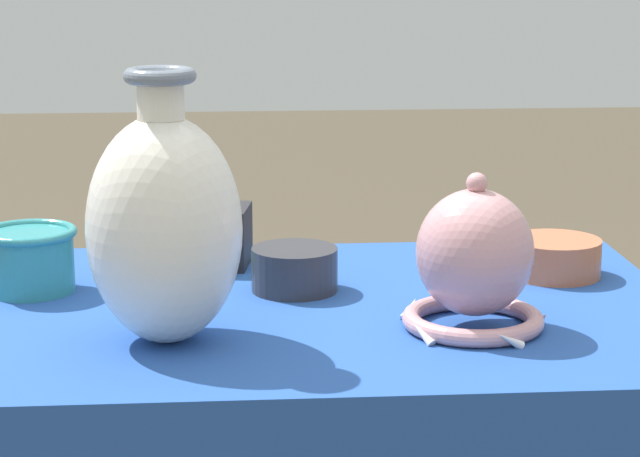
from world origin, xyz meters
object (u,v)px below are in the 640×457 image
object	(u,v)px
pot_squat_terracotta	(554,257)
pot_squat_charcoal	(295,269)
vase_tall_bulbous	(164,226)
vase_dome_bell	(474,264)
mosaic_tile_box	(197,236)
cup_wide_teal	(30,258)

from	to	relation	value
pot_squat_terracotta	pot_squat_charcoal	size ratio (longest dim) A/B	1.12
vase_tall_bulbous	pot_squat_charcoal	xyz separation A→B (m)	(0.16, 0.20, -0.11)
vase_dome_bell	mosaic_tile_box	size ratio (longest dim) A/B	1.22
vase_dome_bell	mosaic_tile_box	distance (m)	0.47
vase_dome_bell	pot_squat_terracotta	xyz separation A→B (m)	(0.16, 0.23, -0.05)
pot_squat_terracotta	vase_tall_bulbous	bearing A→B (deg)	-154.60
cup_wide_teal	pot_squat_terracotta	bearing A→B (deg)	2.04
vase_dome_bell	pot_squat_terracotta	bearing A→B (deg)	55.06
vase_tall_bulbous	vase_dome_bell	xyz separation A→B (m)	(0.37, 0.02, -0.06)
vase_tall_bulbous	cup_wide_teal	size ratio (longest dim) A/B	2.51
vase_tall_bulbous	pot_squat_terracotta	bearing A→B (deg)	25.40
mosaic_tile_box	pot_squat_terracotta	distance (m)	0.51
pot_squat_charcoal	cup_wide_teal	world-z (taller)	cup_wide_teal
pot_squat_terracotta	cup_wide_teal	size ratio (longest dim) A/B	1.02
vase_dome_bell	cup_wide_teal	size ratio (longest dim) A/B	1.53
pot_squat_terracotta	cup_wide_teal	bearing A→B (deg)	-177.96
vase_dome_bell	pot_squat_charcoal	world-z (taller)	vase_dome_bell
mosaic_tile_box	cup_wide_teal	distance (m)	0.25
pot_squat_charcoal	cup_wide_teal	bearing A→B (deg)	176.27
vase_tall_bulbous	pot_squat_charcoal	size ratio (longest dim) A/B	2.77
vase_dome_bell	cup_wide_teal	bearing A→B (deg)	159.90
vase_dome_bell	pot_squat_terracotta	distance (m)	0.29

